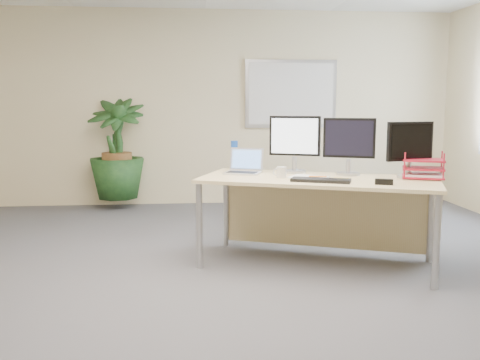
{
  "coord_description": "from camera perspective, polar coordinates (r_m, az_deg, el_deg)",
  "views": [
    {
      "loc": [
        -0.25,
        -3.56,
        1.43
      ],
      "look_at": [
        0.13,
        0.35,
        0.86
      ],
      "focal_mm": 40.0,
      "sensor_mm": 36.0,
      "label": 1
    }
  ],
  "objects": [
    {
      "name": "floor",
      "position": [
        3.84,
        -1.44,
        -13.56
      ],
      "size": [
        8.0,
        8.0,
        0.0
      ],
      "primitive_type": "plane",
      "color": "#444348",
      "rests_on": "ground"
    },
    {
      "name": "back_wall",
      "position": [
        7.56,
        -3.65,
        7.65
      ],
      "size": [
        7.0,
        0.04,
        2.7
      ],
      "primitive_type": "cube",
      "color": "beige",
      "rests_on": "floor"
    },
    {
      "name": "whiteboard",
      "position": [
        7.66,
        5.46,
        9.13
      ],
      "size": [
        1.3,
        0.04,
        0.95
      ],
      "color": "silver",
      "rests_on": "back_wall"
    },
    {
      "name": "desk",
      "position": [
        4.82,
        8.5,
        -1.56
      ],
      "size": [
        2.2,
        1.55,
        0.78
      ],
      "color": "#D9BF80",
      "rests_on": "floor"
    },
    {
      "name": "floor_plant",
      "position": [
        7.35,
        -13.01,
        2.75
      ],
      "size": [
        0.94,
        0.94,
        1.5
      ],
      "primitive_type": "imported",
      "rotation": [
        0.0,
        0.0,
        -0.13
      ],
      "color": "#133517",
      "rests_on": "floor"
    },
    {
      "name": "monitor_left",
      "position": [
        4.99,
        5.86,
        4.23
      ],
      "size": [
        0.45,
        0.22,
        0.53
      ],
      "color": "#A8A9AD",
      "rests_on": "desk"
    },
    {
      "name": "monitor_right",
      "position": [
        4.9,
        11.57,
        3.94
      ],
      "size": [
        0.44,
        0.21,
        0.51
      ],
      "color": "#A8A9AD",
      "rests_on": "desk"
    },
    {
      "name": "monitor_dark",
      "position": [
        4.85,
        17.67,
        3.49
      ],
      "size": [
        0.44,
        0.2,
        0.49
      ],
      "color": "#A8A9AD",
      "rests_on": "desk"
    },
    {
      "name": "laptop",
      "position": [
        4.95,
        0.46,
        1.4
      ],
      "size": [
        0.4,
        0.38,
        0.23
      ],
      "color": "silver",
      "rests_on": "desk"
    },
    {
      "name": "keyboard",
      "position": [
        4.46,
        8.61,
        -0.02
      ],
      "size": [
        0.51,
        0.33,
        0.03
      ],
      "primitive_type": "cube",
      "rotation": [
        0.0,
        0.0,
        -0.38
      ],
      "color": "black",
      "rests_on": "desk"
    },
    {
      "name": "coffee_mug",
      "position": [
        4.67,
        4.41,
        0.83
      ],
      "size": [
        0.12,
        0.08,
        0.09
      ],
      "color": "silver",
      "rests_on": "desk"
    },
    {
      "name": "spiral_notebook",
      "position": [
        4.68,
        7.34,
        0.29
      ],
      "size": [
        0.38,
        0.36,
        0.01
      ],
      "primitive_type": "cube",
      "rotation": [
        0.0,
        0.0,
        -0.59
      ],
      "color": "white",
      "rests_on": "desk"
    },
    {
      "name": "orange_pen",
      "position": [
        4.66,
        8.29,
        0.39
      ],
      "size": [
        0.15,
        0.04,
        0.01
      ],
      "primitive_type": "cylinder",
      "rotation": [
        0.0,
        1.57,
        -0.2
      ],
      "color": "orange",
      "rests_on": "spiral_notebook"
    },
    {
      "name": "yellow_highlighter",
      "position": [
        4.61,
        10.78,
        0.13
      ],
      "size": [
        0.12,
        0.08,
        0.02
      ],
      "primitive_type": "cylinder",
      "rotation": [
        0.0,
        1.57,
        -0.53
      ],
      "color": "gold",
      "rests_on": "desk"
    },
    {
      "name": "water_bottle",
      "position": [
        5.17,
        -0.6,
        2.56
      ],
      "size": [
        0.07,
        0.07,
        0.28
      ],
      "color": "silver",
      "rests_on": "desk"
    },
    {
      "name": "letter_tray",
      "position": [
        4.86,
        18.95,
        1.0
      ],
      "size": [
        0.41,
        0.37,
        0.16
      ],
      "color": "#A81427",
      "rests_on": "desk"
    },
    {
      "name": "stapler",
      "position": [
        4.4,
        15.12,
        -0.19
      ],
      "size": [
        0.15,
        0.09,
        0.05
      ],
      "primitive_type": "cube",
      "rotation": [
        0.0,
        0.0,
        -0.38
      ],
      "color": "black",
      "rests_on": "desk"
    }
  ]
}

